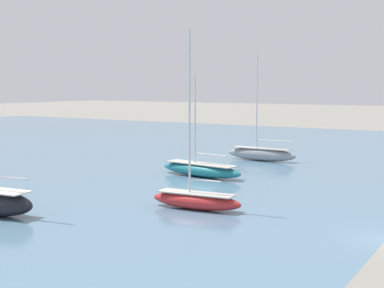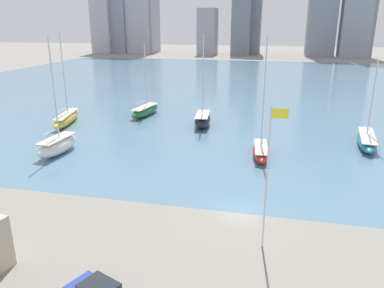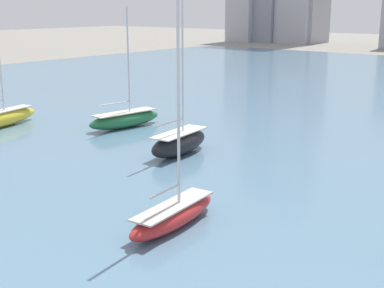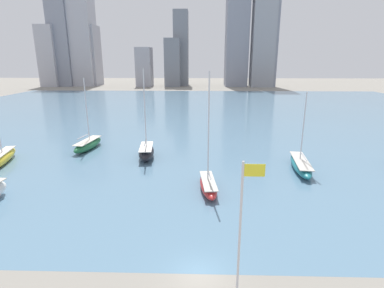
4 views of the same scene
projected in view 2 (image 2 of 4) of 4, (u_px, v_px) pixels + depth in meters
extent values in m
plane|color=gray|center=(239.00, 213.00, 33.90)|extent=(500.00, 500.00, 0.00)
cube|color=slate|center=(267.00, 87.00, 98.74)|extent=(180.00, 140.00, 0.00)
cylinder|color=silver|center=(267.00, 181.00, 27.15)|extent=(0.14, 0.14, 11.09)
cube|color=yellow|center=(280.00, 113.00, 25.45)|extent=(1.10, 0.03, 0.70)
cube|color=#A8A8B2|center=(103.00, 19.00, 200.79)|extent=(10.29, 10.22, 35.56)
cube|color=#9E9EA8|center=(148.00, 19.00, 203.82)|extent=(8.94, 14.79, 36.10)
cube|color=#9E9EA8|center=(208.00, 32.00, 193.31)|extent=(8.97, 12.69, 22.99)
cube|color=slate|center=(241.00, 27.00, 187.70)|extent=(9.16, 9.99, 28.09)
cube|color=slate|center=(253.00, 10.00, 191.68)|extent=(8.81, 12.39, 44.44)
ellipsoid|color=#236B3D|center=(145.00, 111.00, 68.63)|extent=(3.57, 9.42, 1.74)
cube|color=beige|center=(145.00, 107.00, 68.37)|extent=(2.92, 7.72, 0.10)
cube|color=#2D2D33|center=(145.00, 114.00, 68.78)|extent=(0.39, 1.66, 0.78)
cylinder|color=silver|center=(145.00, 75.00, 67.21)|extent=(0.18, 0.18, 11.26)
cylinder|color=silver|center=(141.00, 102.00, 66.81)|extent=(0.71, 4.07, 0.14)
ellipsoid|color=black|center=(203.00, 120.00, 61.71)|extent=(3.32, 7.99, 2.06)
cube|color=silver|center=(203.00, 114.00, 61.41)|extent=(2.72, 6.55, 0.10)
cube|color=#2D2D33|center=(203.00, 123.00, 61.89)|extent=(0.31, 1.41, 0.93)
cylinder|color=silver|center=(203.00, 75.00, 59.95)|extent=(0.18, 0.18, 12.73)
cylinder|color=silver|center=(202.00, 110.00, 59.64)|extent=(0.58, 4.14, 0.14)
ellipsoid|color=#1E757F|center=(367.00, 140.00, 52.10)|extent=(3.75, 11.13, 1.53)
cube|color=#BCB7AD|center=(367.00, 135.00, 51.88)|extent=(3.07, 9.12, 0.10)
cube|color=#2D2D33|center=(366.00, 143.00, 52.23)|extent=(0.40, 1.97, 0.69)
cylinder|color=silver|center=(372.00, 98.00, 51.02)|extent=(0.18, 0.18, 10.11)
cylinder|color=silver|center=(369.00, 130.00, 50.32)|extent=(0.68, 4.32, 0.14)
ellipsoid|color=white|center=(58.00, 146.00, 48.75)|extent=(2.88, 7.63, 2.18)
cube|color=beige|center=(57.00, 138.00, 48.42)|extent=(2.36, 6.25, 0.10)
cube|color=#2D2D33|center=(58.00, 150.00, 48.93)|extent=(0.24, 1.36, 0.98)
cylinder|color=silver|center=(54.00, 88.00, 46.91)|extent=(0.18, 0.18, 12.86)
cylinder|color=silver|center=(51.00, 132.00, 47.11)|extent=(0.33, 3.22, 0.14)
ellipsoid|color=#B72828|center=(261.00, 152.00, 47.82)|extent=(2.73, 8.23, 1.40)
cube|color=#BCB7AD|center=(261.00, 147.00, 47.62)|extent=(2.24, 6.75, 0.10)
cube|color=#2D2D33|center=(261.00, 154.00, 47.94)|extent=(0.29, 1.46, 0.63)
cylinder|color=silver|center=(264.00, 93.00, 46.07)|extent=(0.18, 0.18, 13.51)
cylinder|color=silver|center=(262.00, 140.00, 46.48)|extent=(0.41, 2.87, 0.14)
ellipsoid|color=yellow|center=(67.00, 119.00, 62.95)|extent=(4.26, 11.16, 1.80)
cube|color=beige|center=(66.00, 114.00, 62.68)|extent=(3.49, 9.15, 0.10)
cube|color=#2D2D33|center=(67.00, 122.00, 63.10)|extent=(0.58, 1.97, 0.81)
cylinder|color=silver|center=(64.00, 74.00, 61.40)|extent=(0.18, 0.18, 13.12)
cylinder|color=silver|center=(62.00, 110.00, 60.84)|extent=(1.16, 4.70, 0.14)
cube|color=#23282D|center=(99.00, 288.00, 22.57)|extent=(2.70, 2.48, 0.55)
cylinder|color=black|center=(98.00, 282.00, 24.38)|extent=(0.74, 0.52, 0.68)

